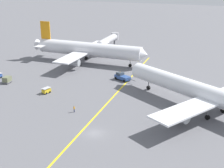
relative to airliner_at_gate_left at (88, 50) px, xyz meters
name	(u,v)px	position (x,y,z in m)	size (l,w,h in m)	color
ground_plane	(95,133)	(25.87, -54.01, -5.41)	(600.00, 600.00, 0.00)	slate
taxiway_stripe	(98,114)	(22.44, -44.01, -5.41)	(0.50, 120.00, 0.01)	yellow
airliner_at_gate_left	(88,50)	(0.00, 0.00, 0.00)	(49.08, 39.11, 15.66)	silver
airliner_being_pushed	(207,94)	(48.96, -33.21, -0.34)	(51.52, 38.80, 15.55)	white
pushback_tug	(122,77)	(19.80, -15.84, -4.25)	(8.55, 5.32, 2.77)	#2D4C8C
gse_container_dolly_flat	(7,80)	(-15.30, -32.14, -4.24)	(2.51, 3.40, 2.15)	slate
gse_baggage_cart_near_cluster	(46,90)	(1.96, -35.76, -4.55)	(2.27, 3.06, 1.71)	gold
ground_crew_ramp_agent_by_cones	(74,109)	(16.19, -45.25, -4.49)	(0.36, 0.36, 1.76)	#2D3351
jet_bridge	(109,39)	(-1.01, 26.52, -1.17)	(3.84, 22.89, 6.02)	#B7B7BC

